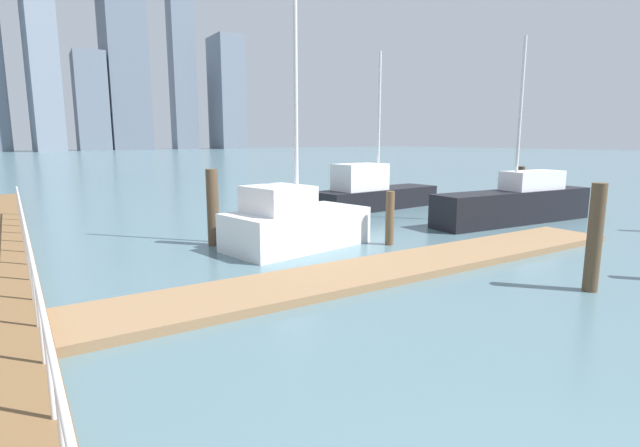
{
  "coord_description": "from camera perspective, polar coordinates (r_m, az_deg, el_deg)",
  "views": [
    {
      "loc": [
        -3.3,
        0.32,
        3.19
      ],
      "look_at": [
        1.97,
        8.52,
        1.49
      ],
      "focal_mm": 27.02,
      "sensor_mm": 36.0,
      "label": 1
    }
  ],
  "objects": [
    {
      "name": "ground_plane",
      "position": [
        20.21,
        -22.91,
        0.05
      ],
      "size": [
        300.0,
        300.0,
        0.0
      ],
      "primitive_type": "plane",
      "color": "slate"
    },
    {
      "name": "moored_boat_2",
      "position": [
        20.15,
        22.24,
        2.31
      ],
      "size": [
        7.48,
        1.86,
        6.92
      ],
      "color": "black",
      "rests_on": "ground_plane"
    },
    {
      "name": "dock_piling_0",
      "position": [
        14.9,
        -12.58,
        1.85
      ],
      "size": [
        0.36,
        0.36,
        2.32
      ],
      "primitive_type": "cylinder",
      "color": "brown",
      "rests_on": "ground_plane"
    },
    {
      "name": "dock_piling_4",
      "position": [
        14.82,
        8.27,
        0.63
      ],
      "size": [
        0.26,
        0.26,
        1.65
      ],
      "primitive_type": "cylinder",
      "color": "brown",
      "rests_on": "ground_plane"
    },
    {
      "name": "skyline_tower_4",
      "position": [
        162.05,
        -25.5,
        12.86
      ],
      "size": [
        9.13,
        13.55,
        28.22
      ],
      "primitive_type": "cube",
      "rotation": [
        0.0,
        0.0,
        -0.04
      ],
      "color": "slate",
      "rests_on": "ground_plane"
    },
    {
      "name": "skyline_tower_7",
      "position": [
        175.6,
        -11.0,
        14.87
      ],
      "size": [
        8.78,
        13.86,
        37.71
      ],
      "primitive_type": "cube",
      "rotation": [
        0.0,
        0.0,
        -0.0
      ],
      "color": "slate",
      "rests_on": "ground_plane"
    },
    {
      "name": "floating_dock",
      "position": [
        12.02,
        8.7,
        -5.15
      ],
      "size": [
        15.85,
        2.0,
        0.18
      ],
      "primitive_type": "cube",
      "color": "#93704C",
      "rests_on": "ground_plane"
    },
    {
      "name": "moored_boat_3",
      "position": [
        14.31,
        -3.13,
        0.14
      ],
      "size": [
        4.57,
        2.85,
        9.25
      ],
      "color": "white",
      "rests_on": "ground_plane"
    },
    {
      "name": "boardwalk_railing",
      "position": [
        8.36,
        -30.83,
        -5.14
      ],
      "size": [
        0.06,
        26.23,
        1.08
      ],
      "color": "white",
      "rests_on": "boardwalk"
    },
    {
      "name": "moored_boat_5",
      "position": [
        22.45,
        6.29,
        3.68
      ],
      "size": [
        6.65,
        2.4,
        7.07
      ],
      "color": "black",
      "rests_on": "ground_plane"
    },
    {
      "name": "dock_piling_2",
      "position": [
        11.63,
        29.76,
        -1.49
      ],
      "size": [
        0.3,
        0.3,
        2.31
      ],
      "primitive_type": "cylinder",
      "color": "brown",
      "rests_on": "ground_plane"
    },
    {
      "name": "skyline_tower_6",
      "position": [
        177.14,
        -16.26,
        21.76
      ],
      "size": [
        7.89,
        9.39,
        81.24
      ],
      "primitive_type": "cube",
      "rotation": [
        0.0,
        0.0,
        -0.07
      ],
      "color": "slate",
      "rests_on": "ground_plane"
    },
    {
      "name": "dock_piling_3",
      "position": [
        24.42,
        22.6,
        3.97
      ],
      "size": [
        0.33,
        0.33,
        1.96
      ],
      "primitive_type": "cylinder",
      "color": "#473826",
      "rests_on": "ground_plane"
    },
    {
      "name": "skyline_tower_5",
      "position": [
        170.05,
        -22.4,
        20.1
      ],
      "size": [
        12.18,
        14.31,
        70.55
      ],
      "primitive_type": "cube",
      "rotation": [
        0.0,
        0.0,
        0.03
      ],
      "color": "slate",
      "rests_on": "ground_plane"
    }
  ]
}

